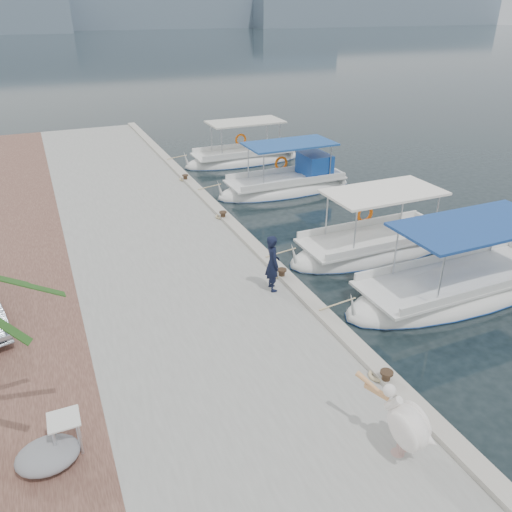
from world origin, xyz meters
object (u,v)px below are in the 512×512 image
Objects in this scene: fishing_caique_e at (243,160)px; pelican at (406,424)px; fisherman at (273,263)px; fishing_caique_c at (373,249)px; fishing_caique_b at (458,290)px; fishing_caique_d at (287,186)px.

pelican is at bearing -104.29° from fishing_caique_e.
fishing_caique_e is at bearing -11.49° from fisherman.
fishing_caique_c is 4.01× the size of pelican.
fishing_caique_b is 1.17× the size of fishing_caique_d.
fishing_caique_b is 7.32m from pelican.
fishing_caique_e is (-0.57, 15.62, 0.00)m from fishing_caique_b.
fishing_caique_b is 15.63m from fishing_caique_e.
fishing_caique_c is 0.97× the size of fishing_caique_e.
fishing_caique_c and fishing_caique_e have the same top height.
fishing_caique_c is 7.06m from fishing_caique_d.
fishing_caique_d is (-0.46, 10.42, 0.07)m from fishing_caique_b.
fishing_caique_e is at bearing 92.10° from fishing_caique_b.
fisherman reaches higher than pelican.
fishing_caique_c is (-0.66, 3.36, 0.00)m from fishing_caique_b.
pelican is at bearing -141.81° from fishing_caique_b.
fishing_caique_d is at bearing 92.53° from fishing_caique_b.
pelican is (-5.03, -7.83, 1.03)m from fishing_caique_c.
fishing_caique_b and fishing_caique_e have the same top height.
fishing_caique_b is 3.42m from fishing_caique_c.
fishing_caique_b is at bearing 38.19° from pelican.
fisherman is (-4.91, -8.71, 1.13)m from fishing_caique_d.
fishing_caique_c is at bearing -63.11° from fisherman.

